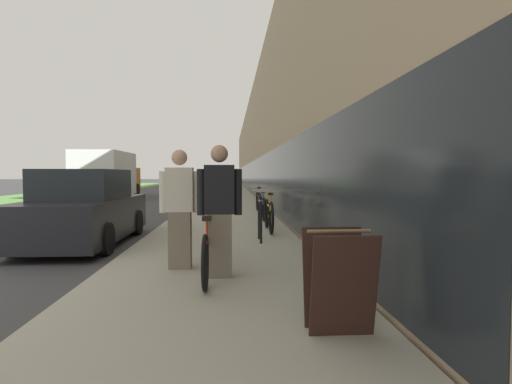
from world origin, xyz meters
TOP-DOWN VIEW (x-y plane):
  - sidewalk_slab at (5.15, 21.00)m, footprint 3.36×70.00m
  - storefront_facade at (11.87, 29.00)m, footprint 10.01×70.00m
  - lawn_strip at (-6.79, 25.00)m, footprint 5.83×70.00m
  - tandem_bicycle at (5.06, 1.14)m, footprint 0.52×2.72m
  - person_rider at (5.21, 0.78)m, footprint 0.60×0.23m
  - person_bystander at (4.62, 1.30)m, footprint 0.59×0.23m
  - bike_rack_hoop at (5.96, 3.56)m, footprint 0.05×0.60m
  - cruiser_bike_nearest at (6.28, 4.99)m, footprint 0.52×1.89m
  - cruiser_bike_middle at (6.32, 7.48)m, footprint 0.52×1.75m
  - cruiser_bike_farthest at (6.36, 9.80)m, footprint 0.52×1.79m
  - sandwich_board_sign at (6.30, -1.15)m, footprint 0.56×0.56m
  - parked_sedan_curbside at (2.29, 4.03)m, footprint 1.79×4.05m
  - moving_truck at (-1.99, 19.95)m, footprint 2.55×6.59m

SIDE VIEW (x-z plane):
  - lawn_strip at x=-6.79m, z-range 0.00..0.03m
  - sidewalk_slab at x=5.15m, z-range 0.00..0.10m
  - tandem_bicycle at x=5.06m, z-range 0.04..0.90m
  - cruiser_bike_middle at x=6.32m, z-range 0.04..0.92m
  - cruiser_bike_farthest at x=6.36m, z-range 0.03..0.96m
  - cruiser_bike_nearest at x=6.28m, z-range 0.03..0.98m
  - sandwich_board_sign at x=6.30m, z-range 0.10..1.00m
  - bike_rack_hoop at x=5.96m, z-range 0.19..1.04m
  - parked_sedan_curbside at x=2.29m, z-range -0.08..1.50m
  - person_bystander at x=4.62m, z-range 0.11..1.84m
  - person_rider at x=5.21m, z-range 0.11..1.87m
  - moving_truck at x=-1.99m, z-range 0.02..2.79m
  - storefront_facade at x=11.87m, z-range -0.01..7.42m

